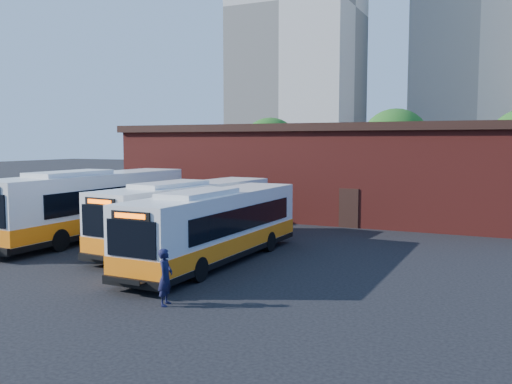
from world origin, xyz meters
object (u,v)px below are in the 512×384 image
at_px(bus_west, 93,207).
at_px(bus_mideast, 216,229).
at_px(transit_worker, 165,277).
at_px(bus_midwest, 189,216).

bearing_deg(bus_west, bus_mideast, -14.07).
distance_m(bus_mideast, transit_worker, 6.42).
bearing_deg(transit_worker, bus_mideast, -0.94).
relative_size(bus_midwest, bus_mideast, 1.03).
bearing_deg(transit_worker, bus_west, 35.64).
bearing_deg(bus_midwest, transit_worker, -56.82).
bearing_deg(bus_mideast, bus_midwest, 140.62).
height_order(bus_midwest, bus_mideast, bus_midwest).
distance_m(bus_midwest, transit_worker, 9.95).
relative_size(bus_west, transit_worker, 7.45).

